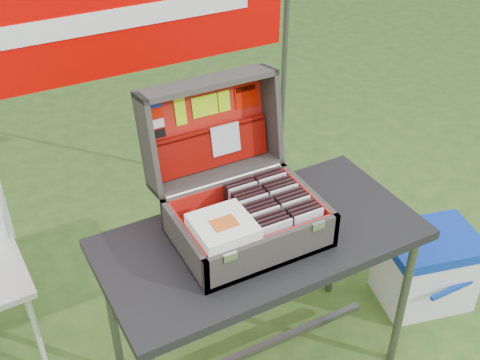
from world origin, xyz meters
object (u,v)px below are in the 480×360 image
suitcase (241,174)px  cooler (426,268)px  cardboard_box (320,236)px  table (259,306)px

suitcase → cooler: bearing=-4.3°
suitcase → cardboard_box: bearing=28.3°
table → suitcase: (-0.05, 0.07, 0.65)m
table → suitcase: size_ratio=2.26×
suitcase → cardboard_box: suitcase is taller
table → cardboard_box: size_ratio=2.85×
table → cardboard_box: table is taller
table → cardboard_box: (0.60, 0.42, -0.17)m
table → suitcase: 0.65m
cardboard_box → suitcase: bearing=-159.7°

